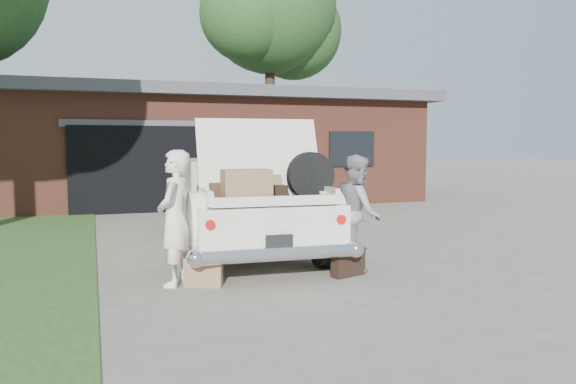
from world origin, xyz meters
name	(u,v)px	position (x,y,z in m)	size (l,w,h in m)	color
ground	(303,281)	(0.00, 0.00, 0.00)	(90.00, 90.00, 0.00)	gray
house	(206,146)	(0.98, 11.47, 1.67)	(12.80, 7.80, 3.30)	brown
tree_right	(272,14)	(5.14, 17.52, 7.43)	(6.77, 5.88, 10.70)	#38281E
sedan	(238,203)	(-0.25, 2.42, 0.77)	(2.29, 5.34, 2.11)	white
woman_left	(174,218)	(-1.57, 0.36, 0.84)	(0.61, 0.40, 1.68)	white
woman_right	(357,212)	(0.98, 0.44, 0.80)	(0.78, 0.61, 1.61)	gray
suitcase_left	(203,272)	(-1.26, 0.15, 0.18)	(0.46, 0.15, 0.36)	#9C754F
suitcase_right	(348,262)	(0.66, 0.07, 0.19)	(0.49, 0.16, 0.38)	black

